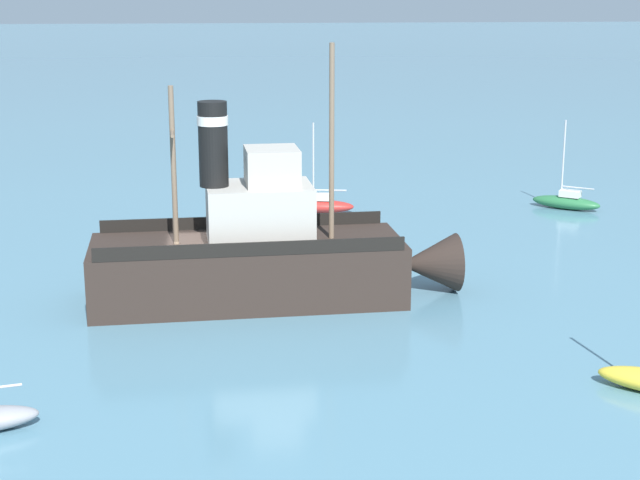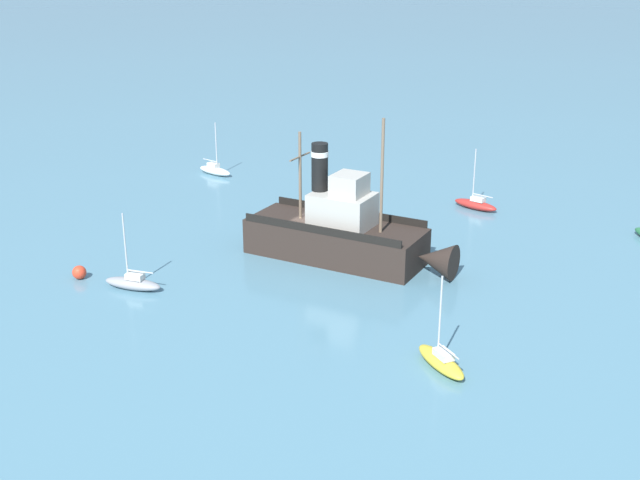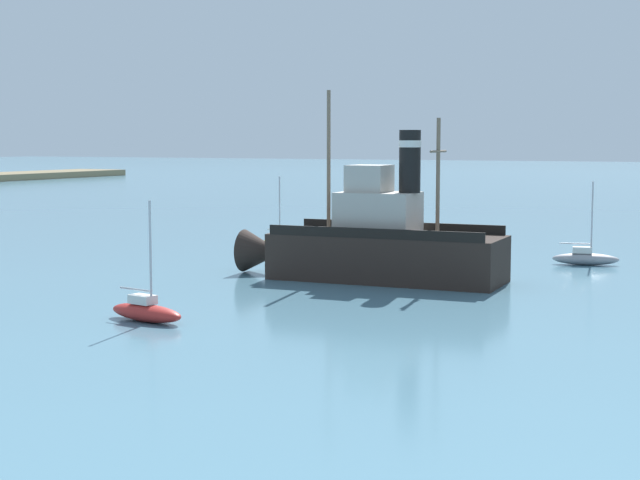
# 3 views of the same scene
# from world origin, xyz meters

# --- Properties ---
(ground_plane) EXTENTS (600.00, 600.00, 0.00)m
(ground_plane) POSITION_xyz_m (0.00, 0.00, 0.00)
(ground_plane) COLOR teal
(old_tugboat) EXTENTS (4.93, 14.54, 9.90)m
(old_tugboat) POSITION_xyz_m (0.32, 2.41, 1.83)
(old_tugboat) COLOR #2D231E
(old_tugboat) RESTS_ON ground
(sailboat_yellow) EXTENTS (3.06, 3.75, 4.90)m
(sailboat_yellow) POSITION_xyz_m (10.75, 13.90, 0.43)
(sailboat_yellow) COLOR gold
(sailboat_yellow) RESTS_ON ground
(sailboat_red) EXTENTS (1.79, 3.94, 4.90)m
(sailboat_red) POSITION_xyz_m (-14.65, 6.17, 0.43)
(sailboat_red) COLOR #B22823
(sailboat_red) RESTS_ON ground
(sailboat_grey) EXTENTS (1.88, 3.95, 4.90)m
(sailboat_grey) POSITION_xyz_m (11.37, -6.26, 0.43)
(sailboat_grey) COLOR gray
(sailboat_grey) RESTS_ON ground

